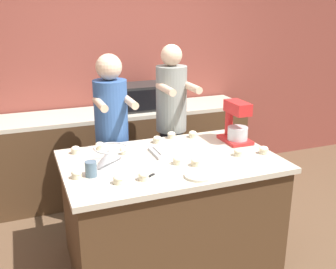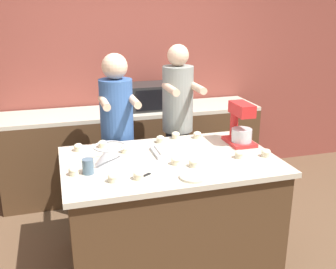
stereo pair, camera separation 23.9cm
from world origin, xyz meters
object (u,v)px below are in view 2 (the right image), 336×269
(cupcake_5, at_px, (160,139))
(person_right, at_px, (178,129))
(cupcake_0, at_px, (78,147))
(cupcake_1, at_px, (125,149))
(cupcake_7, at_px, (103,144))
(cupcake_3, at_px, (266,153))
(cupcake_8, at_px, (176,135))
(microwave_oven, at_px, (153,96))
(knife, at_px, (152,173))
(cupcake_4, at_px, (113,177))
(cupcake_10, at_px, (197,135))
(cupcake_12, at_px, (74,171))
(cupcake_9, at_px, (138,175))
(stand_mixer, at_px, (240,126))
(cupcake_6, at_px, (176,160))
(cupcake_11, at_px, (239,154))
(cupcake_2, at_px, (194,163))
(baking_tray, at_px, (175,150))
(drinking_glass, at_px, (88,166))
(person_left, at_px, (118,137))
(small_plate, at_px, (194,177))
(mixing_bowl, at_px, (110,154))

(cupcake_5, bearing_deg, person_right, 50.35)
(cupcake_0, height_order, cupcake_5, same)
(cupcake_1, relative_size, cupcake_7, 1.00)
(cupcake_3, relative_size, cupcake_8, 1.00)
(microwave_oven, height_order, cupcake_8, microwave_oven)
(knife, distance_m, cupcake_5, 0.65)
(microwave_oven, distance_m, cupcake_4, 1.85)
(cupcake_0, height_order, cupcake_10, same)
(cupcake_12, bearing_deg, cupcake_9, -24.96)
(person_right, xyz_separation_m, knife, (-0.48, -0.91, -0.01))
(stand_mixer, bearing_deg, knife, -155.51)
(cupcake_0, bearing_deg, person_right, 18.43)
(cupcake_7, xyz_separation_m, cupcake_8, (0.65, 0.05, 0.00))
(person_right, distance_m, microwave_oven, 0.74)
(cupcake_0, relative_size, cupcake_3, 1.00)
(person_right, height_order, cupcake_12, person_right)
(cupcake_6, relative_size, cupcake_9, 1.00)
(microwave_oven, height_order, cupcake_10, microwave_oven)
(cupcake_11, bearing_deg, microwave_oven, 100.59)
(cupcake_2, bearing_deg, baking_tray, 96.68)
(knife, height_order, cupcake_6, cupcake_6)
(person_right, bearing_deg, knife, -117.85)
(drinking_glass, distance_m, cupcake_6, 0.64)
(person_right, bearing_deg, baking_tray, -109.37)
(cupcake_5, bearing_deg, person_left, 136.31)
(knife, height_order, cupcake_4, cupcake_4)
(microwave_oven, height_order, cupcake_11, microwave_oven)
(baking_tray, bearing_deg, cupcake_2, -83.32)
(cupcake_6, distance_m, cupcake_7, 0.70)
(cupcake_1, distance_m, cupcake_6, 0.47)
(cupcake_1, distance_m, cupcake_5, 0.37)
(knife, xyz_separation_m, cupcake_11, (0.72, 0.09, 0.03))
(cupcake_4, relative_size, cupcake_12, 1.00)
(cupcake_9, distance_m, cupcake_12, 0.46)
(stand_mixer, bearing_deg, cupcake_4, -158.25)
(person_right, bearing_deg, small_plate, -101.86)
(knife, xyz_separation_m, cupcake_5, (0.23, 0.61, 0.03))
(cupcake_8, bearing_deg, cupcake_4, -132.11)
(mixing_bowl, relative_size, cupcake_2, 3.40)
(cupcake_1, relative_size, cupcake_2, 1.00)
(drinking_glass, distance_m, cupcake_0, 0.48)
(mixing_bowl, relative_size, cupcake_6, 3.40)
(drinking_glass, height_order, cupcake_7, drinking_glass)
(drinking_glass, distance_m, cupcake_1, 0.47)
(person_right, bearing_deg, mixing_bowl, -137.90)
(cupcake_1, distance_m, cupcake_11, 0.90)
(cupcake_12, bearing_deg, person_right, 38.23)
(person_right, distance_m, small_plate, 1.10)
(stand_mixer, bearing_deg, cupcake_12, -168.88)
(mixing_bowl, height_order, microwave_oven, microwave_oven)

